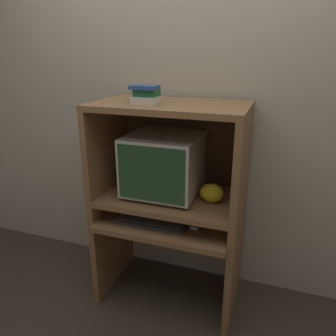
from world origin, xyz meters
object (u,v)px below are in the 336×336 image
object	(u,v)px
mouse	(194,228)
keyboard	(150,221)
crt_monitor	(164,164)
book_stack	(146,94)
snack_bag	(212,193)

from	to	relation	value
mouse	keyboard	bearing A→B (deg)	-177.64
crt_monitor	book_stack	bearing A→B (deg)	-123.97
book_stack	keyboard	bearing A→B (deg)	-57.57
snack_bag	crt_monitor	bearing A→B (deg)	173.47
snack_bag	book_stack	xyz separation A→B (m)	(-0.40, -0.07, 0.59)
keyboard	mouse	distance (m)	0.29
crt_monitor	mouse	size ratio (longest dim) A/B	7.54
snack_bag	book_stack	size ratio (longest dim) A/B	0.95
mouse	crt_monitor	bearing A→B (deg)	148.47
keyboard	book_stack	bearing A→B (deg)	122.43
keyboard	snack_bag	xyz separation A→B (m)	(0.36, 0.13, 0.20)
crt_monitor	snack_bag	size ratio (longest dim) A/B	3.14
book_stack	mouse	bearing A→B (deg)	-8.64
keyboard	book_stack	size ratio (longest dim) A/B	3.07
mouse	book_stack	world-z (taller)	book_stack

